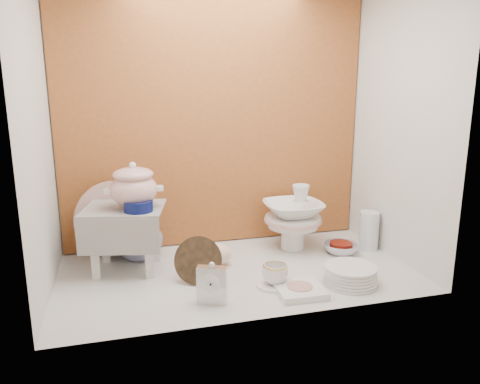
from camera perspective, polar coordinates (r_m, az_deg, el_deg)
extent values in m
plane|color=silver|center=(2.40, -0.34, -9.94)|extent=(1.80, 1.80, 0.00)
cube|color=#A55B29|center=(2.70, -3.13, 9.10)|extent=(1.80, 0.06, 1.50)
cube|color=silver|center=(2.17, -24.22, 6.92)|extent=(0.06, 1.00, 1.50)
cube|color=silver|center=(2.59, 19.43, 8.20)|extent=(0.06, 1.00, 1.50)
cylinder|color=#0A124C|center=(2.30, -12.58, -1.71)|extent=(0.19, 0.19, 0.05)
imported|color=white|center=(2.60, -12.55, -5.18)|extent=(0.31, 0.31, 0.27)
cube|color=silver|center=(2.05, -3.53, -11.30)|extent=(0.14, 0.09, 0.19)
ellipsoid|color=beige|center=(2.45, -3.21, -7.74)|extent=(0.25, 0.19, 0.14)
cylinder|color=white|center=(2.25, 4.38, -11.45)|extent=(0.22, 0.22, 0.01)
imported|color=white|center=(2.23, 4.40, -10.15)|extent=(0.13, 0.13, 0.10)
cube|color=white|center=(2.19, 7.46, -12.01)|extent=(0.23, 0.23, 0.03)
cylinder|color=white|center=(2.32, 13.60, -10.01)|extent=(0.31, 0.31, 0.09)
imported|color=silver|center=(2.70, 12.51, -6.91)|extent=(0.25, 0.25, 0.06)
cylinder|color=silver|center=(2.79, 15.82, -4.65)|extent=(0.14, 0.14, 0.23)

